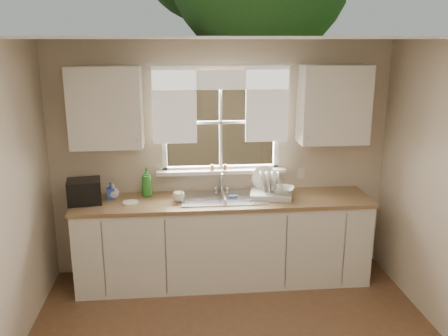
{
  "coord_description": "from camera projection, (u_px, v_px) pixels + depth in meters",
  "views": [
    {
      "loc": [
        -0.44,
        -2.91,
        2.49
      ],
      "look_at": [
        0.0,
        1.65,
        1.25
      ],
      "focal_mm": 38.0,
      "sensor_mm": 36.0,
      "label": 1
    }
  ],
  "objects": [
    {
      "name": "upper_cabinet_right",
      "position": [
        334.0,
        105.0,
        4.87
      ],
      "size": [
        0.7,
        0.33,
        0.8
      ],
      "primitive_type": "cube",
      "color": "silver",
      "rests_on": "room_walls"
    },
    {
      "name": "wall_outlet",
      "position": [
        301.0,
        173.0,
        5.2
      ],
      "size": [
        0.08,
        0.01,
        0.12
      ],
      "primitive_type": "cube",
      "color": "beige",
      "rests_on": "room_walls"
    },
    {
      "name": "black_appliance",
      "position": [
        84.0,
        191.0,
        4.73
      ],
      "size": [
        0.36,
        0.33,
        0.24
      ],
      "primitive_type": "cube",
      "rotation": [
        0.0,
        0.0,
        0.16
      ],
      "color": "black",
      "rests_on": "countertop"
    },
    {
      "name": "saucer",
      "position": [
        130.0,
        202.0,
        4.75
      ],
      "size": [
        0.16,
        0.16,
        0.01
      ],
      "primitive_type": "cylinder",
      "color": "white",
      "rests_on": "countertop"
    },
    {
      "name": "soap_bottle_c",
      "position": [
        113.0,
        191.0,
        4.87
      ],
      "size": [
        0.13,
        0.13,
        0.16
      ],
      "primitive_type": "imported",
      "rotation": [
        0.0,
        0.0,
        -0.09
      ],
      "color": "beige",
      "rests_on": "countertop"
    },
    {
      "name": "dish_rack",
      "position": [
        270.0,
        190.0,
        4.92
      ],
      "size": [
        0.47,
        0.39,
        0.3
      ],
      "color": "silver",
      "rests_on": "countertop"
    },
    {
      "name": "soap_bottle_b",
      "position": [
        111.0,
        191.0,
        4.85
      ],
      "size": [
        0.09,
        0.09,
        0.17
      ],
      "primitive_type": "imported",
      "rotation": [
        0.0,
        0.0,
        0.19
      ],
      "color": "blue",
      "rests_on": "countertop"
    },
    {
      "name": "sink",
      "position": [
        223.0,
        205.0,
        4.92
      ],
      "size": [
        0.88,
        0.52,
        0.4
      ],
      "color": "#B7B7BC",
      "rests_on": "countertop"
    },
    {
      "name": "room_walls",
      "position": [
        249.0,
        238.0,
        3.1
      ],
      "size": [
        3.62,
        4.02,
        2.5
      ],
      "color": "beige",
      "rests_on": "ground"
    },
    {
      "name": "upper_cabinet_left",
      "position": [
        106.0,
        107.0,
        4.65
      ],
      "size": [
        0.7,
        0.33,
        0.8
      ],
      "primitive_type": "cube",
      "color": "silver",
      "rests_on": "room_walls"
    },
    {
      "name": "window",
      "position": [
        221.0,
        138.0,
        5.02
      ],
      "size": [
        1.38,
        0.16,
        1.06
      ],
      "color": "white",
      "rests_on": "room_walls"
    },
    {
      "name": "countertop",
      "position": [
        224.0,
        201.0,
        4.87
      ],
      "size": [
        3.04,
        0.65,
        0.04
      ],
      "primitive_type": "cube",
      "color": "olive",
      "rests_on": "base_cabinets"
    },
    {
      "name": "bowl",
      "position": [
        283.0,
        190.0,
        4.89
      ],
      "size": [
        0.3,
        0.3,
        0.06
      ],
      "primitive_type": "imported",
      "rotation": [
        0.0,
        0.0,
        -0.35
      ],
      "color": "silver",
      "rests_on": "dish_rack"
    },
    {
      "name": "curtains",
      "position": [
        221.0,
        96.0,
        4.86
      ],
      "size": [
        1.5,
        0.03,
        0.81
      ],
      "color": "white",
      "rests_on": "room_walls"
    },
    {
      "name": "cup",
      "position": [
        179.0,
        197.0,
        4.79
      ],
      "size": [
        0.12,
        0.12,
        0.09
      ],
      "primitive_type": "imported",
      "rotation": [
        0.0,
        0.0,
        0.01
      ],
      "color": "white",
      "rests_on": "countertop"
    },
    {
      "name": "soap_bottle_a",
      "position": [
        147.0,
        182.0,
        4.93
      ],
      "size": [
        0.12,
        0.12,
        0.31
      ],
      "primitive_type": "imported",
      "rotation": [
        0.0,
        0.0,
        0.04
      ],
      "color": "#2D802A",
      "rests_on": "countertop"
    },
    {
      "name": "base_cabinets",
      "position": [
        224.0,
        242.0,
        4.99
      ],
      "size": [
        3.0,
        0.62,
        0.87
      ],
      "primitive_type": "cube",
      "color": "silver",
      "rests_on": "ground"
    },
    {
      "name": "sill_jars",
      "position": [
        219.0,
        167.0,
        5.04
      ],
      "size": [
        0.18,
        0.04,
        0.06
      ],
      "color": "brown",
      "rests_on": "window"
    },
    {
      "name": "ceiling",
      "position": [
        250.0,
        39.0,
        2.84
      ],
      "size": [
        3.6,
        4.0,
        0.02
      ],
      "primitive_type": "cube",
      "color": "silver",
      "rests_on": "room_walls"
    }
  ]
}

